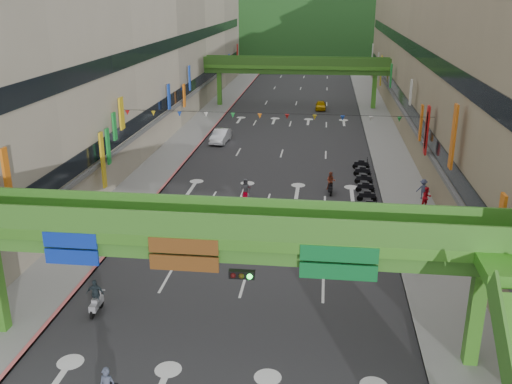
# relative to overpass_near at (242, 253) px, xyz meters

# --- Properties ---
(road_slab) EXTENTS (18.00, 140.00, 0.02)m
(road_slab) POSITION_rel_overpass_near_xyz_m (-0.93, 44.62, -5.20)
(road_slab) COLOR #28282B
(road_slab) RESTS_ON ground
(sidewalk_left) EXTENTS (4.00, 140.00, 0.15)m
(sidewalk_left) POSITION_rel_overpass_near_xyz_m (-11.93, 44.62, -5.13)
(sidewalk_left) COLOR gray
(sidewalk_left) RESTS_ON ground
(sidewalk_right) EXTENTS (4.00, 140.00, 0.15)m
(sidewalk_right) POSITION_rel_overpass_near_xyz_m (10.07, 44.62, -5.13)
(sidewalk_right) COLOR gray
(sidewalk_right) RESTS_ON ground
(curb_left) EXTENTS (0.20, 140.00, 0.18)m
(curb_left) POSITION_rel_overpass_near_xyz_m (-10.03, 44.62, -5.12)
(curb_left) COLOR #CC5959
(curb_left) RESTS_ON ground
(curb_right) EXTENTS (0.20, 140.00, 0.18)m
(curb_right) POSITION_rel_overpass_near_xyz_m (8.17, 44.62, -5.12)
(curb_right) COLOR gray
(curb_right) RESTS_ON ground
(building_row_left) EXTENTS (12.80, 95.00, 19.00)m
(building_row_left) POSITION_rel_overpass_near_xyz_m (-19.86, 44.62, 4.25)
(building_row_left) COLOR #9E937F
(building_row_left) RESTS_ON ground
(building_row_right) EXTENTS (12.80, 95.00, 19.00)m
(building_row_right) POSITION_rel_overpass_near_xyz_m (18.00, 44.62, 4.25)
(building_row_right) COLOR gray
(building_row_right) RESTS_ON ground
(overpass_near) EXTENTS (28.00, 12.27, 7.10)m
(overpass_near) POSITION_rel_overpass_near_xyz_m (0.00, 0.00, 0.00)
(overpass_near) COLOR #4C9E2D
(overpass_near) RESTS_ON ground
(overpass_far) EXTENTS (28.00, 2.20, 7.10)m
(overpass_far) POSITION_rel_overpass_near_xyz_m (-0.93, 59.62, 0.20)
(overpass_far) COLOR #4C9E2D
(overpass_far) RESTS_ON ground
(hill_left) EXTENTS (168.00, 140.00, 112.00)m
(hill_left) POSITION_rel_overpass_near_xyz_m (-15.93, 154.62, -5.21)
(hill_left) COLOR #1C4419
(hill_left) RESTS_ON ground
(hill_right) EXTENTS (208.00, 176.00, 128.00)m
(hill_right) POSITION_rel_overpass_near_xyz_m (24.07, 174.62, -5.21)
(hill_right) COLOR #1C4419
(hill_right) RESTS_ON ground
(bunting_string) EXTENTS (26.00, 0.36, 0.47)m
(bunting_string) POSITION_rel_overpass_near_xyz_m (-0.93, 24.62, 0.75)
(bunting_string) COLOR black
(bunting_string) RESTS_ON ground
(scooter_rider_mid) EXTENTS (0.77, 1.60, 1.87)m
(scooter_rider_mid) POSITION_rel_overpass_near_xyz_m (4.01, 22.76, -4.25)
(scooter_rider_mid) COLOR black
(scooter_rider_mid) RESTS_ON ground
(scooter_rider_left) EXTENTS (0.94, 1.60, 1.92)m
(scooter_rider_left) POSITION_rel_overpass_near_xyz_m (-8.02, 2.76, -4.25)
(scooter_rider_left) COLOR gray
(scooter_rider_left) RESTS_ON ground
(scooter_rider_far) EXTENTS (0.78, 1.60, 1.90)m
(scooter_rider_far) POSITION_rel_overpass_near_xyz_m (-2.66, 20.07, -4.26)
(scooter_rider_far) COLOR maroon
(scooter_rider_far) RESTS_ON ground
(parked_scooter_row) EXTENTS (1.60, 11.55, 1.08)m
(parked_scooter_row) POSITION_rel_overpass_near_xyz_m (6.87, 24.62, -4.68)
(parked_scooter_row) COLOR black
(parked_scooter_row) RESTS_ON ground
(car_silver) EXTENTS (1.94, 4.54, 1.46)m
(car_silver) POSITION_rel_overpass_near_xyz_m (-7.93, 38.41, -4.48)
(car_silver) COLOR #B7B9C1
(car_silver) RESTS_ON ground
(car_yellow) EXTENTS (1.48, 3.61, 1.23)m
(car_yellow) POSITION_rel_overpass_near_xyz_m (2.71, 58.27, -4.59)
(car_yellow) COLOR #CF9703
(car_yellow) RESTS_ON ground
(pedestrian_red) EXTENTS (1.00, 0.93, 1.65)m
(pedestrian_red) POSITION_rel_overpass_near_xyz_m (11.21, 20.06, -4.38)
(pedestrian_red) COLOR #B80B16
(pedestrian_red) RESTS_ON ground
(pedestrian_dark) EXTENTS (1.00, 0.84, 1.60)m
(pedestrian_dark) POSITION_rel_overpass_near_xyz_m (8.87, 9.48, -4.41)
(pedestrian_dark) COLOR black
(pedestrian_dark) RESTS_ON ground
(pedestrian_blue) EXTENTS (0.75, 0.49, 1.61)m
(pedestrian_blue) POSITION_rel_overpass_near_xyz_m (11.27, 22.08, -4.40)
(pedestrian_blue) COLOR #383D5A
(pedestrian_blue) RESTS_ON ground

